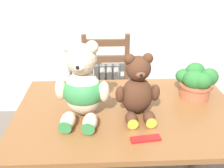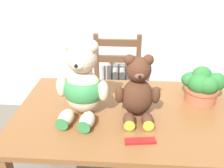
{
  "view_description": "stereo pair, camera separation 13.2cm",
  "coord_description": "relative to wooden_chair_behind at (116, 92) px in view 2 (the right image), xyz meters",
  "views": [
    {
      "loc": [
        -0.14,
        -0.79,
        1.54
      ],
      "look_at": [
        -0.09,
        0.38,
        0.95
      ],
      "focal_mm": 40.0,
      "sensor_mm": 36.0,
      "label": 1
    },
    {
      "loc": [
        -0.01,
        -0.79,
        1.54
      ],
      "look_at": [
        -0.09,
        0.38,
        0.95
      ],
      "focal_mm": 40.0,
      "sensor_mm": 36.0,
      "label": 2
    }
  ],
  "objects": [
    {
      "name": "potted_plant",
      "position": [
        0.54,
        -0.6,
        0.39
      ],
      "size": [
        0.25,
        0.21,
        0.21
      ],
      "color": "#B25B3D",
      "rests_on": "dining_table"
    },
    {
      "name": "teddy_bear_left",
      "position": [
        -0.14,
        -0.78,
        0.46
      ],
      "size": [
        0.3,
        0.32,
        0.42
      ],
      "rotation": [
        0.0,
        0.0,
        3.0
      ],
      "color": "beige",
      "rests_on": "dining_table"
    },
    {
      "name": "wooden_chair_behind",
      "position": [
        0.0,
        0.0,
        0.0
      ],
      "size": [
        0.41,
        0.38,
        0.97
      ],
      "rotation": [
        0.0,
        0.0,
        3.14
      ],
      "color": "brown",
      "rests_on": "ground_plane"
    },
    {
      "name": "dining_table",
      "position": [
        0.1,
        -0.75,
        0.18
      ],
      "size": [
        1.26,
        0.8,
        0.77
      ],
      "color": "brown",
      "rests_on": "ground_plane"
    },
    {
      "name": "chocolate_bar",
      "position": [
        0.16,
        -1.02,
        0.3
      ],
      "size": [
        0.15,
        0.06,
        0.01
      ],
      "primitive_type": "cube",
      "rotation": [
        0.0,
        0.0,
        0.13
      ],
      "color": "red",
      "rests_on": "dining_table"
    },
    {
      "name": "teddy_bear_right",
      "position": [
        0.15,
        -0.78,
        0.44
      ],
      "size": [
        0.24,
        0.24,
        0.35
      ],
      "rotation": [
        0.0,
        0.0,
        3.2
      ],
      "color": "#472819",
      "rests_on": "dining_table"
    },
    {
      "name": "radiator",
      "position": [
        -0.14,
        0.42,
        -0.23
      ],
      "size": [
        0.57,
        0.1,
        0.56
      ],
      "color": "beige",
      "rests_on": "ground_plane"
    }
  ]
}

